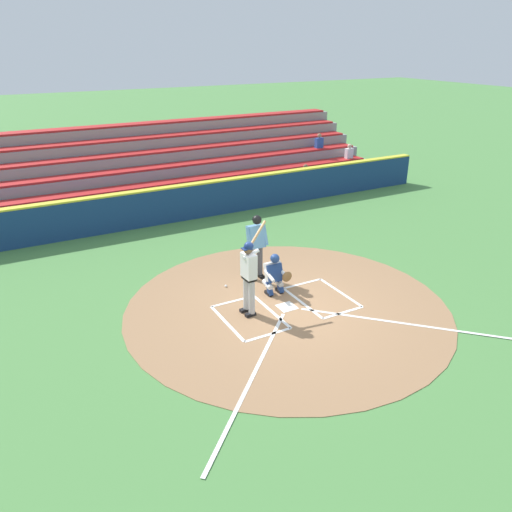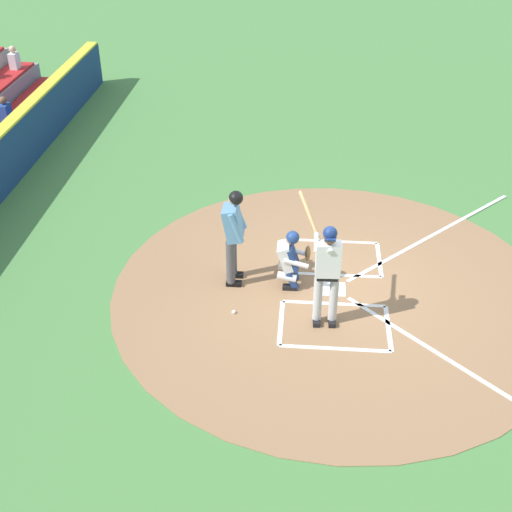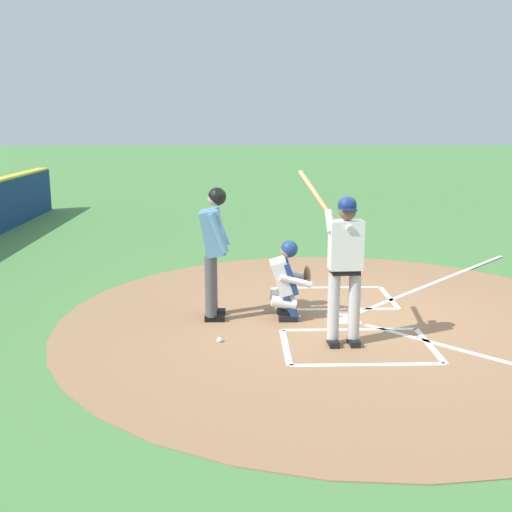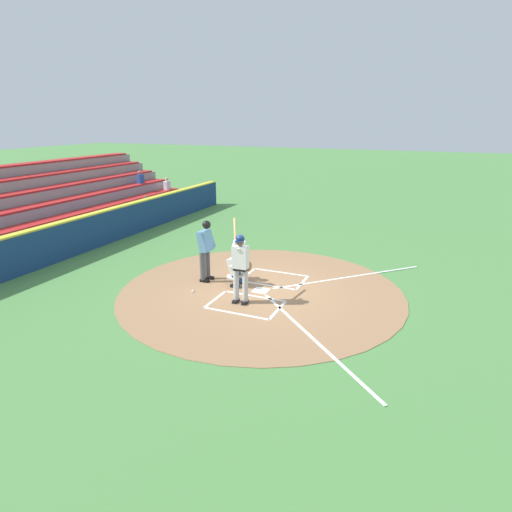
{
  "view_description": "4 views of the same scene",
  "coord_description": "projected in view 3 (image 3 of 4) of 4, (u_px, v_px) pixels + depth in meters",
  "views": [
    {
      "loc": [
        5.95,
        9.33,
        6.14
      ],
      "look_at": [
        0.12,
        -1.39,
        0.89
      ],
      "focal_mm": 35.51,
      "sensor_mm": 36.0,
      "label": 1
    },
    {
      "loc": [
        9.95,
        -0.6,
        7.11
      ],
      "look_at": [
        0.57,
        -1.36,
        1.02
      ],
      "focal_mm": 47.03,
      "sensor_mm": 36.0,
      "label": 2
    },
    {
      "loc": [
        8.17,
        -1.48,
        2.77
      ],
      "look_at": [
        -0.4,
        -1.23,
        0.84
      ],
      "focal_mm": 42.85,
      "sensor_mm": 36.0,
      "label": 3
    },
    {
      "loc": [
        10.53,
        4.35,
        4.68
      ],
      "look_at": [
        -0.39,
        -0.32,
        0.89
      ],
      "focal_mm": 30.32,
      "sensor_mm": 36.0,
      "label": 4
    }
  ],
  "objects": [
    {
      "name": "baseball",
      "position": [
        220.0,
        340.0,
        7.72
      ],
      "size": [
        0.07,
        0.07,
        0.07
      ],
      "primitive_type": "sphere",
      "color": "white",
      "rests_on": "ground"
    },
    {
      "name": "ground_plane",
      "position": [
        344.0,
        320.0,
        8.62
      ],
      "size": [
        120.0,
        120.0,
        0.0
      ],
      "primitive_type": "plane",
      "color": "#4C8442"
    },
    {
      "name": "catcher",
      "position": [
        288.0,
        278.0,
        8.57
      ],
      "size": [
        0.59,
        0.6,
        1.13
      ],
      "color": "black",
      "rests_on": "ground"
    },
    {
      "name": "dirt_circle",
      "position": [
        344.0,
        319.0,
        8.61
      ],
      "size": [
        8.0,
        8.0,
        0.01
      ],
      "primitive_type": "cylinder",
      "color": "#99704C",
      "rests_on": "ground"
    },
    {
      "name": "batter",
      "position": [
        344.0,
        259.0,
        7.43
      ],
      "size": [
        0.91,
        0.74,
        2.13
      ],
      "color": "#BCBCBC",
      "rests_on": "ground"
    },
    {
      "name": "plate_umpire",
      "position": [
        214.0,
        244.0,
        8.44
      ],
      "size": [
        0.58,
        0.41,
        1.86
      ],
      "color": "#4C4C51",
      "rests_on": "ground"
    },
    {
      "name": "home_plate_and_chalk",
      "position": [
        405.0,
        318.0,
        8.64
      ],
      "size": [
        7.93,
        4.91,
        0.01
      ],
      "color": "white",
      "rests_on": "dirt_circle"
    }
  ]
}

